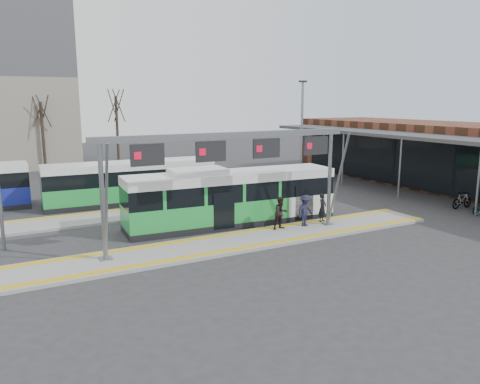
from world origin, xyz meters
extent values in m
plane|color=#2D2D30|center=(0.00, 0.00, 0.00)|extent=(120.00, 120.00, 0.00)
cube|color=gray|center=(0.00, 0.00, 0.07)|extent=(22.00, 3.00, 0.15)
cube|color=gray|center=(-4.00, 8.00, 0.07)|extent=(20.00, 3.00, 0.15)
cube|color=gold|center=(0.00, 1.15, 0.16)|extent=(22.00, 0.35, 0.02)
cube|color=gold|center=(0.00, -1.15, 0.16)|extent=(22.00, 0.35, 0.02)
cube|color=gold|center=(-4.00, 9.15, 0.16)|extent=(20.00, 0.35, 0.02)
cylinder|color=slate|center=(-6.50, 0.30, 2.67)|extent=(0.20, 0.20, 5.05)
cube|color=slate|center=(-6.50, 0.30, 0.18)|extent=(0.50, 0.50, 0.06)
cylinder|color=slate|center=(-6.50, -0.40, 2.67)|extent=(0.12, 1.46, 4.90)
cylinder|color=slate|center=(5.50, 0.30, 2.67)|extent=(0.20, 0.20, 5.05)
cube|color=slate|center=(5.50, 0.30, 0.18)|extent=(0.50, 0.50, 0.06)
cylinder|color=slate|center=(5.50, -0.40, 2.67)|extent=(0.12, 1.46, 4.90)
cube|color=slate|center=(-0.50, 0.30, 5.20)|extent=(13.00, 0.25, 0.30)
cube|color=black|center=(-4.50, 0.30, 4.50)|extent=(1.50, 0.12, 0.95)
cube|color=red|center=(-4.95, 0.23, 4.50)|extent=(0.32, 0.02, 0.32)
cube|color=black|center=(-1.50, 0.30, 4.50)|extent=(1.50, 0.12, 0.95)
cube|color=red|center=(-1.95, 0.23, 4.50)|extent=(0.32, 0.02, 0.32)
cube|color=black|center=(1.50, 0.30, 4.50)|extent=(1.50, 0.12, 0.95)
cube|color=red|center=(1.05, 0.23, 4.50)|extent=(0.32, 0.02, 0.32)
cube|color=black|center=(4.50, 0.30, 4.50)|extent=(1.50, 0.12, 0.95)
cube|color=red|center=(4.05, 0.23, 4.50)|extent=(0.32, 0.02, 0.32)
cube|color=brown|center=(22.00, 4.00, 2.50)|extent=(8.00, 32.00, 5.00)
cube|color=black|center=(17.80, 4.00, 2.00)|extent=(0.15, 28.00, 3.60)
cube|color=#3F3F42|center=(16.50, 4.00, 4.30)|extent=(4.00, 30.00, 0.25)
cylinder|color=slate|center=(14.80, -2.00, 2.15)|extent=(0.14, 0.14, 4.30)
cylinder|color=slate|center=(14.80, 4.00, 2.15)|extent=(0.14, 0.14, 4.30)
cylinder|color=slate|center=(14.80, 10.00, 2.15)|extent=(0.14, 0.14, 4.30)
cube|color=black|center=(1.15, 3.34, 0.17)|extent=(11.98, 3.32, 0.35)
cube|color=green|center=(1.15, 3.34, 0.91)|extent=(11.98, 3.32, 1.13)
cube|color=black|center=(1.15, 3.34, 1.97)|extent=(11.97, 3.25, 0.99)
cube|color=white|center=(1.15, 3.34, 2.71)|extent=(11.98, 3.32, 0.49)
cube|color=orange|center=(7.05, 2.93, 2.61)|extent=(0.17, 1.76, 0.28)
cube|color=white|center=(-0.81, 3.47, 3.11)|extent=(3.07, 1.96, 0.30)
cylinder|color=black|center=(-3.05, 2.52, 0.49)|extent=(1.00, 0.36, 0.99)
cylinder|color=black|center=(-2.90, 4.73, 0.49)|extent=(1.00, 0.36, 0.99)
cylinder|color=black|center=(4.62, 1.99, 0.49)|extent=(1.00, 0.36, 0.99)
cylinder|color=black|center=(4.77, 4.20, 0.49)|extent=(1.00, 0.36, 0.99)
cube|color=black|center=(-2.23, 11.45, 0.16)|extent=(11.28, 2.95, 0.33)
cube|color=green|center=(-2.23, 11.45, 0.86)|extent=(11.28, 2.95, 1.07)
cube|color=black|center=(-2.23, 11.45, 1.86)|extent=(11.28, 2.87, 0.93)
cube|color=white|center=(-2.23, 11.45, 2.56)|extent=(11.28, 2.95, 0.47)
cylinder|color=black|center=(-6.19, 10.62, 0.47)|extent=(0.94, 0.33, 0.93)
cylinder|color=black|center=(-6.09, 12.69, 0.47)|extent=(0.94, 0.33, 0.93)
cylinder|color=black|center=(1.06, 10.25, 0.47)|extent=(0.94, 0.33, 0.93)
cylinder|color=black|center=(1.17, 12.32, 0.47)|extent=(0.94, 0.33, 0.93)
imported|color=black|center=(5.58, 0.91, 0.94)|extent=(0.68, 0.58, 1.58)
imported|color=black|center=(2.69, 0.71, 1.01)|extent=(0.89, 0.72, 1.72)
imported|color=#1E1F36|center=(4.18, 0.60, 1.00)|extent=(1.23, 0.92, 1.70)
imported|color=gray|center=(15.89, -0.27, 0.53)|extent=(1.76, 0.51, 1.06)
cylinder|color=#382B21|center=(-5.67, 29.57, 3.35)|extent=(0.28, 0.28, 6.69)
cylinder|color=#382B21|center=(1.49, 29.57, 3.62)|extent=(0.28, 0.28, 7.24)
cylinder|color=slate|center=(8.13, 6.55, 4.01)|extent=(0.16, 0.16, 8.03)
cube|color=black|center=(8.13, 6.55, 8.03)|extent=(0.50, 0.25, 0.12)
camera|label=1|loc=(-10.54, -19.16, 6.80)|focal=35.00mm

